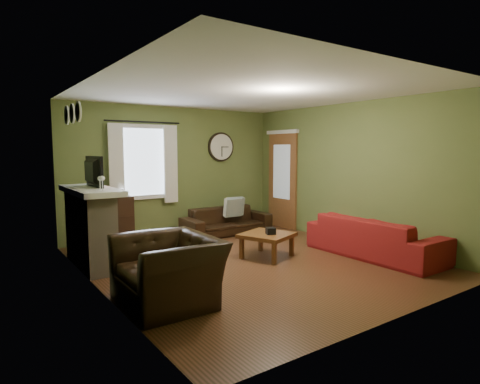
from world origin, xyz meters
TOP-DOWN VIEW (x-y plane):
  - floor at (0.00, 0.00)m, footprint 4.60×5.20m
  - ceiling at (0.00, 0.00)m, footprint 4.60×5.20m
  - wall_left at (-2.30, 0.00)m, footprint 0.00×5.20m
  - wall_right at (2.30, 0.00)m, footprint 0.00×5.20m
  - wall_back at (0.00, 2.60)m, footprint 4.60×0.00m
  - wall_front at (0.00, -2.60)m, footprint 4.60×0.00m
  - fireplace at (-2.10, 1.15)m, footprint 0.40×1.40m
  - firebox at (-1.91, 1.15)m, footprint 0.04×0.60m
  - mantel at (-2.07, 1.15)m, footprint 0.58×1.60m
  - tv at (-2.05, 1.30)m, footprint 0.08×0.60m
  - tv_screen at (-1.97, 1.30)m, footprint 0.02×0.62m
  - medallion_left at (-2.28, 0.80)m, footprint 0.28×0.28m
  - medallion_mid at (-2.28, 1.15)m, footprint 0.28×0.28m
  - medallion_right at (-2.28, 1.50)m, footprint 0.28×0.28m
  - window_pane at (-0.70, 2.58)m, footprint 1.00×0.02m
  - curtain_rod at (-0.70, 2.48)m, footprint 0.03×0.03m
  - curtain_left at (-1.25, 2.48)m, footprint 0.28×0.04m
  - curtain_right at (-0.15, 2.48)m, footprint 0.28×0.04m
  - wall_clock at (1.10, 2.55)m, footprint 0.64×0.06m
  - door at (2.27, 1.85)m, footprint 0.05×0.90m
  - bookshelf at (-1.37, 2.42)m, footprint 0.73×0.31m
  - book at (-1.26, 2.58)m, footprint 0.21×0.24m
  - sofa_brown at (0.85, 1.95)m, footprint 1.87×0.73m
  - pillow_left at (0.95, 1.88)m, footprint 0.38×0.13m
  - pillow_right at (1.06, 1.96)m, footprint 0.40×0.15m
  - sofa_red at (1.84, -0.93)m, footprint 0.87×2.23m
  - armchair at (-1.77, -0.85)m, footprint 1.02×1.17m
  - coffee_table at (0.37, 0.03)m, footprint 0.96×0.96m
  - tissue_box at (0.38, -0.06)m, footprint 0.18×0.18m
  - wine_glass_a at (-2.05, 0.61)m, footprint 0.07×0.07m
  - wine_glass_b at (-2.05, 0.72)m, footprint 0.07×0.07m

SIDE VIEW (x-z plane):
  - floor at x=0.00m, z-range 0.00..0.00m
  - coffee_table at x=0.37m, z-range 0.00..0.39m
  - sofa_brown at x=0.85m, z-range 0.00..0.55m
  - firebox at x=-1.91m, z-range 0.02..0.57m
  - sofa_red at x=1.84m, z-range 0.00..0.65m
  - armchair at x=-1.77m, z-range 0.00..0.76m
  - tissue_box at x=0.38m, z-range 0.35..0.45m
  - bookshelf at x=-1.37m, z-range 0.00..0.87m
  - fireplace at x=-2.10m, z-range 0.00..1.10m
  - pillow_left at x=0.95m, z-range 0.36..0.74m
  - pillow_right at x=1.06m, z-range 0.36..0.74m
  - book at x=-1.26m, z-range 0.95..0.97m
  - door at x=2.27m, z-range 0.00..2.10m
  - mantel at x=-2.07m, z-range 1.10..1.18m
  - wine_glass_b at x=-2.05m, z-range 1.18..1.37m
  - wine_glass_a at x=-2.05m, z-range 1.18..1.38m
  - wall_left at x=-2.30m, z-range 0.00..2.60m
  - wall_right at x=2.30m, z-range 0.00..2.60m
  - wall_back at x=0.00m, z-range 0.00..2.60m
  - wall_front at x=0.00m, z-range 0.00..2.60m
  - tv at x=-2.05m, z-range 1.18..1.53m
  - tv_screen at x=-1.97m, z-range 1.23..1.59m
  - curtain_left at x=-1.25m, z-range 0.67..2.23m
  - curtain_right at x=-0.15m, z-range 0.67..2.23m
  - window_pane at x=-0.70m, z-range 0.85..2.15m
  - wall_clock at x=1.10m, z-range 1.48..2.12m
  - medallion_left at x=-2.28m, z-range 2.24..2.26m
  - medallion_mid at x=-2.28m, z-range 2.24..2.26m
  - medallion_right at x=-2.28m, z-range 2.24..2.26m
  - curtain_rod at x=-0.70m, z-range 1.52..3.02m
  - ceiling at x=0.00m, z-range 2.60..2.60m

